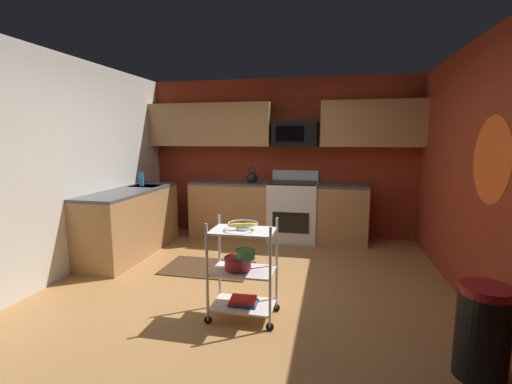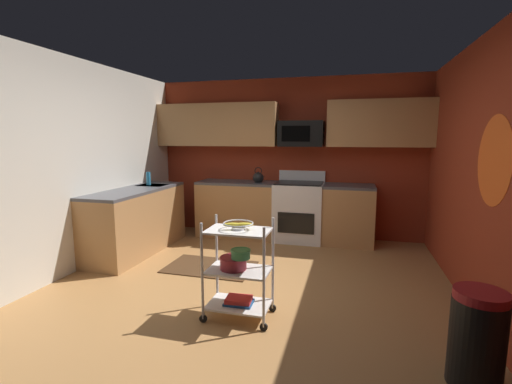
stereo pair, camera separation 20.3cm
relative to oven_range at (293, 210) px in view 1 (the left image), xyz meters
name	(u,v)px [view 1 (the left image)]	position (x,y,z in m)	size (l,w,h in m)	color
floor	(247,292)	(-0.26, -2.10, -0.50)	(4.40, 4.80, 0.04)	#A87542
wall_back	(280,158)	(-0.26, 0.33, 0.82)	(4.52, 0.06, 2.60)	maroon
wall_left	(59,167)	(-2.49, -2.10, 0.82)	(0.06, 4.80, 2.60)	silver
wall_right	(487,176)	(1.97, -2.10, 0.82)	(0.06, 4.80, 2.60)	maroon
wall_flower_decal	(491,160)	(1.93, -2.24, 0.97)	(0.77, 0.77, 0.00)	#E5591E
counter_run	(224,215)	(-1.01, -0.47, -0.01)	(3.62, 2.40, 0.92)	#B27F4C
oven_range	(293,210)	(0.00, 0.00, 0.00)	(0.76, 0.65, 1.10)	white
upper_cabinets	(275,124)	(-0.32, 0.13, 1.37)	(4.40, 0.33, 0.70)	#B27F4C
microwave	(295,134)	(0.00, 0.10, 1.22)	(0.70, 0.39, 0.40)	black
rolling_cart	(243,270)	(-0.16, -2.67, -0.03)	(0.63, 0.38, 0.91)	silver
fruit_bowl	(243,225)	(-0.16, -2.67, 0.40)	(0.27, 0.27, 0.07)	silver
mixing_bowl_large	(238,263)	(-0.21, -2.67, 0.04)	(0.25, 0.25, 0.11)	maroon
mixing_bowl_small	(245,254)	(-0.14, -2.70, 0.14)	(0.18, 0.18, 0.08)	#387F4C
book_stack	(243,301)	(-0.16, -2.67, -0.32)	(0.26, 0.19, 0.06)	#1E4C8C
kettle	(252,178)	(-0.67, 0.00, 0.52)	(0.21, 0.18, 0.26)	black
dish_soap_bottle	(141,179)	(-2.21, -0.79, 0.54)	(0.06, 0.06, 0.20)	#2D8CBF
trash_can	(483,332)	(1.64, -3.14, -0.15)	(0.34, 0.42, 0.66)	black
floor_rug	(208,268)	(-0.91, -1.55, -0.47)	(1.10, 0.70, 0.01)	#472D19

